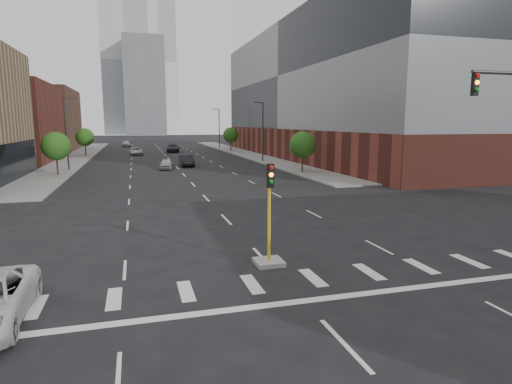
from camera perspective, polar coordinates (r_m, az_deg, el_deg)
name	(u,v)px	position (r m, az deg, el deg)	size (l,w,h in m)	color
sidewalk_left_far	(79,156)	(82.73, -22.49, 4.44)	(5.00, 92.00, 0.15)	gray
sidewalk_right_far	(242,153)	(84.65, -1.82, 5.24)	(5.00, 92.00, 0.15)	gray
building_left_far_b	(23,120)	(102.37, -28.60, 8.43)	(20.00, 24.00, 13.00)	brown
building_right_main	(344,93)	(76.52, 11.66, 12.81)	(24.00, 70.00, 22.00)	brown
tower_left	(126,63)	(229.78, -16.99, 16.16)	(22.00, 22.00, 70.00)	#B2B7BC
tower_right	(158,64)	(270.52, -12.92, 16.30)	(20.00, 20.00, 80.00)	#B2B7BC
tower_mid	(144,87)	(208.62, -14.66, 13.40)	(18.00, 18.00, 44.00)	slate
median_traffic_signal	(269,243)	(18.47, 1.76, -6.80)	(1.20, 1.20, 4.40)	#999993
streetlight_right_a	(262,129)	(65.69, 0.84, 8.37)	(1.60, 0.22, 9.07)	#2D2D30
streetlight_right_b	(219,127)	(99.73, -4.98, 8.66)	(1.60, 0.22, 9.07)	#2D2D30
streetlight_left	(67,131)	(58.51, -23.89, 7.47)	(1.60, 0.22, 9.07)	#2D2D30
tree_left_near	(56,146)	(53.71, -25.13, 5.56)	(3.20, 3.20, 4.85)	#382619
tree_left_far	(85,137)	(83.44, -21.87, 6.80)	(3.20, 3.20, 4.85)	#382619
tree_right_near	(303,145)	(51.78, 6.25, 6.27)	(3.20, 3.20, 4.85)	#382619
tree_right_far	(231,135)	(90.09, -3.39, 7.59)	(3.20, 3.20, 4.85)	#382619
car_near_left	(167,164)	(57.04, -11.85, 3.69)	(1.63, 4.06, 1.38)	#B0AFB4
car_mid_right	(187,160)	(60.53, -9.23, 4.19)	(1.72, 4.93, 1.62)	black
car_far_left	(136,151)	(83.27, -15.68, 5.25)	(2.25, 4.88, 1.36)	silver
car_deep_right	(173,148)	(89.06, -10.99, 5.78)	(2.39, 5.87, 1.70)	black
car_distant	(126,144)	(111.07, -16.91, 6.19)	(1.90, 4.73, 1.61)	silver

